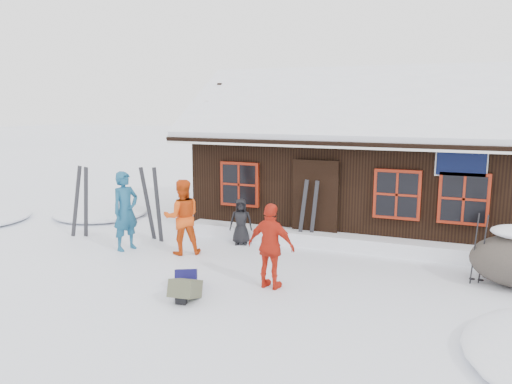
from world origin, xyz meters
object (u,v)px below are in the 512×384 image
(skier_orange_left, at_px, (182,217))
(skier_crouched, at_px, (241,222))
(backpack_olive, at_px, (185,293))
(skier_teal, at_px, (126,211))
(skier_orange_right, at_px, (271,246))
(backpack_blue, at_px, (186,280))
(ski_pair_left, at_px, (81,203))
(ski_poles, at_px, (479,250))

(skier_orange_left, xyz_separation_m, skier_crouched, (0.92, 1.21, -0.29))
(skier_orange_left, bearing_deg, backpack_olive, 86.45)
(skier_crouched, height_order, backpack_olive, skier_crouched)
(skier_teal, relative_size, skier_orange_right, 1.16)
(skier_teal, bearing_deg, skier_orange_right, -87.58)
(backpack_blue, bearing_deg, skier_teal, 120.52)
(skier_orange_right, relative_size, backpack_blue, 3.11)
(backpack_blue, distance_m, backpack_olive, 0.65)
(skier_crouched, relative_size, ski_pair_left, 0.60)
(skier_teal, xyz_separation_m, skier_crouched, (2.30, 1.41, -0.36))
(skier_crouched, bearing_deg, skier_orange_right, -74.86)
(skier_orange_right, distance_m, ski_poles, 3.93)
(skier_orange_right, bearing_deg, backpack_blue, 28.94)
(skier_crouched, bearing_deg, backpack_olive, -100.63)
(ski_poles, bearing_deg, backpack_olive, -149.02)
(skier_orange_left, bearing_deg, skier_teal, -26.33)
(skier_orange_left, height_order, backpack_blue, skier_orange_left)
(skier_orange_right, distance_m, backpack_blue, 1.70)
(skier_teal, height_order, ski_pair_left, skier_teal)
(skier_orange_right, height_order, skier_crouched, skier_orange_right)
(skier_crouched, bearing_deg, ski_pair_left, 173.23)
(backpack_olive, bearing_deg, skier_teal, 135.38)
(skier_teal, distance_m, backpack_blue, 3.13)
(skier_teal, height_order, backpack_olive, skier_teal)
(skier_teal, xyz_separation_m, backpack_blue, (2.54, -1.66, -0.79))
(ski_poles, xyz_separation_m, backpack_olive, (-4.71, -2.83, -0.51))
(skier_orange_right, distance_m, backpack_olive, 1.75)
(ski_pair_left, distance_m, ski_poles, 9.31)
(skier_orange_right, xyz_separation_m, backpack_blue, (-1.46, -0.58, -0.66))
(ski_pair_left, bearing_deg, ski_poles, 1.65)
(skier_orange_left, bearing_deg, skier_crouched, -161.72)
(skier_orange_left, xyz_separation_m, backpack_blue, (1.15, -1.86, -0.72))
(skier_orange_left, distance_m, skier_crouched, 1.55)
(skier_teal, height_order, skier_orange_left, skier_teal)
(skier_crouched, relative_size, backpack_blue, 2.20)
(skier_crouched, xyz_separation_m, ski_poles, (5.25, -0.81, 0.10))
(skier_teal, height_order, ski_poles, skier_teal)
(skier_teal, height_order, backpack_blue, skier_teal)
(skier_orange_left, bearing_deg, backpack_blue, 87.22)
(skier_orange_right, bearing_deg, skier_crouched, -48.42)
(ski_pair_left, bearing_deg, skier_teal, -15.53)
(backpack_blue, bearing_deg, backpack_olive, -87.91)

